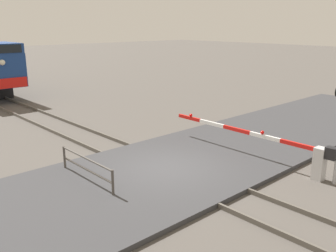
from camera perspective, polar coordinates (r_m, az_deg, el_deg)
ground_plane at (r=13.33m, az=-0.25°, el=-7.00°), size 160.00×160.00×0.00m
rail_track_left at (r=12.87m, az=-2.63°, el=-7.51°), size 0.08×80.00×0.15m
rail_track_right at (r=13.76m, az=1.96°, el=-5.94°), size 0.08×80.00×0.15m
road_surface at (r=13.30m, az=-0.25°, el=-6.69°), size 36.00×5.99×0.16m
crossing_gate at (r=13.86m, az=18.03°, el=-3.41°), size 0.36×7.20×1.24m
guard_railing at (r=12.37m, az=-12.37°, el=-6.06°), size 0.08×3.05×0.95m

